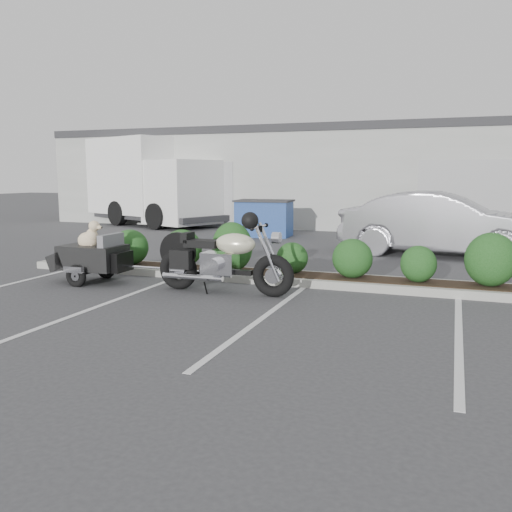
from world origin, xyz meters
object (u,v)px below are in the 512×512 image
(dumpster, at_px, (264,218))
(delivery_truck, at_px, (144,183))
(sedan, at_px, (442,224))
(motorcycle, at_px, (223,260))
(pet_trailer, at_px, (92,256))

(dumpster, distance_m, delivery_truck, 7.09)
(sedan, xyz_separation_m, delivery_truck, (-12.25, 5.57, 0.91))
(motorcycle, distance_m, sedan, 6.98)
(motorcycle, height_order, delivery_truck, delivery_truck)
(motorcycle, height_order, dumpster, motorcycle)
(sedan, bearing_deg, pet_trailer, 138.73)
(pet_trailer, distance_m, delivery_truck, 13.09)
(sedan, distance_m, delivery_truck, 13.49)
(pet_trailer, height_order, sedan, sedan)
(pet_trailer, bearing_deg, sedan, 43.67)
(motorcycle, bearing_deg, dumpster, 104.69)
(pet_trailer, bearing_deg, motorcycle, -0.61)
(pet_trailer, bearing_deg, dumpster, 86.94)
(motorcycle, xyz_separation_m, delivery_truck, (-8.76, 11.61, 1.15))
(pet_trailer, relative_size, dumpster, 1.03)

